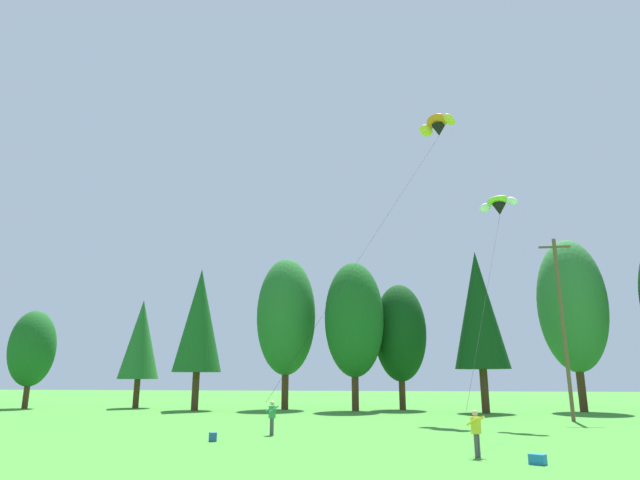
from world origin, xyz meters
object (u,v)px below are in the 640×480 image
at_px(kite_flyer_near, 272,415).
at_px(picnic_cooler, 538,459).
at_px(parafoil_kite_high_orange, 438,125).
at_px(kite_flyer_mid, 476,429).
at_px(parafoil_kite_mid_lime_white, 499,205).
at_px(utility_pole, 563,323).
at_px(backpack, 213,437).

bearing_deg(kite_flyer_near, picnic_cooler, -35.84).
relative_size(parafoil_kite_high_orange, picnic_cooler, 43.94).
distance_m(kite_flyer_mid, parafoil_kite_mid_lime_white, 20.54).
xyz_separation_m(kite_flyer_near, parafoil_kite_high_orange, (10.52, 13.99, 22.49)).
height_order(utility_pole, parafoil_kite_high_orange, parafoil_kite_high_orange).
bearing_deg(backpack, utility_pole, -102.34).
bearing_deg(kite_flyer_mid, kite_flyer_near, 144.50).
distance_m(kite_flyer_near, kite_flyer_mid, 11.51).
bearing_deg(backpack, kite_flyer_near, -82.36).
height_order(kite_flyer_near, parafoil_kite_high_orange, parafoil_kite_high_orange).
distance_m(kite_flyer_near, backpack, 3.81).
xyz_separation_m(parafoil_kite_high_orange, picnic_cooler, (0.66, -22.06, -23.32)).
relative_size(kite_flyer_mid, parafoil_kite_mid_lime_white, 0.11).
bearing_deg(picnic_cooler, kite_flyer_mid, -4.63).
xyz_separation_m(kite_flyer_near, parafoil_kite_mid_lime_white, (13.78, 8.22, 13.44)).
distance_m(kite_flyer_near, parafoil_kite_high_orange, 28.50).
bearing_deg(backpack, parafoil_kite_high_orange, -85.09).
distance_m(parafoil_kite_high_orange, parafoil_kite_mid_lime_white, 11.22).
relative_size(kite_flyer_near, parafoil_kite_mid_lime_white, 0.11).
relative_size(parafoil_kite_high_orange, backpack, 57.12).
bearing_deg(parafoil_kite_high_orange, kite_flyer_near, -126.93).
relative_size(parafoil_kite_high_orange, parafoil_kite_mid_lime_white, 1.43).
bearing_deg(picnic_cooler, parafoil_kite_high_orange, -55.40).
xyz_separation_m(kite_flyer_near, kite_flyer_mid, (9.37, -6.69, 0.00)).
height_order(kite_flyer_mid, backpack, kite_flyer_mid).
height_order(kite_flyer_near, parafoil_kite_mid_lime_white, parafoil_kite_mid_lime_white).
xyz_separation_m(backpack, picnic_cooler, (13.24, -4.96, -0.03)).
distance_m(parafoil_kite_mid_lime_white, picnic_cooler, 21.80).
distance_m(parafoil_kite_high_orange, picnic_cooler, 32.11).
distance_m(kite_flyer_mid, picnic_cooler, 2.41).
xyz_separation_m(kite_flyer_mid, parafoil_kite_mid_lime_white, (4.41, 14.90, 13.44)).
bearing_deg(kite_flyer_mid, parafoil_kite_high_orange, 86.84).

